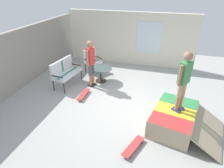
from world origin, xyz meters
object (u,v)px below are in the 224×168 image
(skate_ramp, at_px, (175,119))
(skateboard_by_bench, at_px, (84,94))
(person_watching, at_px, (91,60))
(patio_chair_near_house, at_px, (92,59))
(patio_table, at_px, (101,72))
(skateboard_spare, at_px, (133,146))
(person_skater, at_px, (184,78))
(patio_bench, at_px, (65,70))

(skate_ramp, xyz_separation_m, skateboard_by_bench, (0.77, 3.09, -0.19))
(person_watching, bearing_deg, skate_ramp, -117.27)
(patio_chair_near_house, relative_size, person_watching, 0.57)
(patio_table, bearing_deg, patio_chair_near_house, 41.72)
(patio_chair_near_house, relative_size, patio_table, 1.13)
(skateboard_by_bench, distance_m, skateboard_spare, 2.87)
(skateboard_by_bench, relative_size, skateboard_spare, 0.98)
(patio_chair_near_house, bearing_deg, patio_table, -138.28)
(skate_ramp, bearing_deg, skateboard_spare, 140.32)
(person_watching, distance_m, skateboard_by_bench, 1.27)
(person_skater, relative_size, skateboard_spare, 1.99)
(skate_ramp, relative_size, patio_bench, 1.59)
(skate_ramp, bearing_deg, patio_chair_near_house, 51.74)
(skate_ramp, xyz_separation_m, person_watching, (1.60, 3.09, 0.77))
(skateboard_by_bench, bearing_deg, skateboard_spare, -131.28)
(person_watching, bearing_deg, skateboard_spare, -141.53)
(patio_chair_near_house, height_order, skateboard_spare, patio_chair_near_house)
(patio_bench, height_order, skateboard_spare, patio_bench)
(patio_chair_near_house, height_order, person_watching, person_watching)
(patio_bench, bearing_deg, patio_chair_near_house, -19.92)
(patio_chair_near_house, relative_size, person_skater, 0.63)
(skate_ramp, bearing_deg, patio_table, 54.65)
(patio_table, xyz_separation_m, person_skater, (-1.99, -2.92, 1.09))
(patio_chair_near_house, relative_size, skateboard_by_bench, 1.27)
(patio_bench, relative_size, person_watching, 0.74)
(patio_bench, height_order, person_skater, person_skater)
(patio_bench, xyz_separation_m, person_skater, (-1.32, -4.13, 0.88))
(person_watching, bearing_deg, person_skater, -116.22)
(person_watching, distance_m, skateboard_spare, 3.61)
(person_watching, bearing_deg, skateboard_by_bench, -179.46)
(patio_chair_near_house, height_order, person_skater, person_skater)
(patio_chair_near_house, bearing_deg, person_skater, -127.47)
(skate_ramp, xyz_separation_m, patio_table, (2.05, 2.89, 0.13))
(patio_chair_near_house, xyz_separation_m, person_watching, (-1.23, -0.48, 0.44))
(patio_chair_near_house, relative_size, skateboard_spare, 1.24)
(skate_ramp, height_order, patio_chair_near_house, patio_chair_near_house)
(patio_table, height_order, skateboard_by_bench, patio_table)
(patio_bench, bearing_deg, patio_table, -61.11)
(skate_ramp, xyz_separation_m, patio_bench, (1.38, 4.10, 0.34))
(skate_ramp, distance_m, person_skater, 1.22)
(skateboard_spare, bearing_deg, person_skater, -39.16)
(skateboard_spare, bearing_deg, skateboard_by_bench, 48.72)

